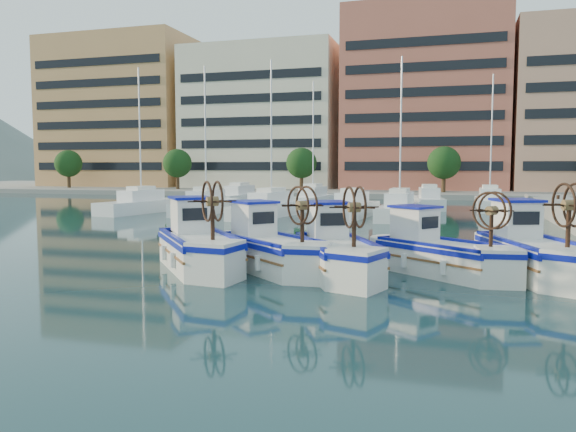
% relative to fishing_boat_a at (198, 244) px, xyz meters
% --- Properties ---
extents(ground, '(300.00, 300.00, 0.00)m').
position_rel_fishing_boat_a_xyz_m(ground, '(3.65, -0.71, -0.89)').
color(ground, '#1B4047').
rests_on(ground, ground).
extents(waterfront, '(180.00, 40.00, 25.60)m').
position_rel_fishing_boat_a_xyz_m(waterfront, '(12.88, 64.33, 10.20)').
color(waterfront, gray).
rests_on(waterfront, ground).
extents(yacht_marina, '(42.19, 22.18, 11.50)m').
position_rel_fishing_boat_a_xyz_m(yacht_marina, '(0.10, 27.23, -0.37)').
color(yacht_marina, white).
rests_on(yacht_marina, ground).
extents(fishing_boat_a, '(4.72, 5.21, 3.24)m').
position_rel_fishing_boat_a_xyz_m(fishing_boat_a, '(0.00, 0.00, 0.00)').
color(fishing_boat_a, white).
rests_on(fishing_boat_a, ground).
extents(fishing_boat_b, '(4.86, 4.63, 3.08)m').
position_rel_fishing_boat_a_xyz_m(fishing_boat_b, '(2.59, 0.42, -0.04)').
color(fishing_boat_b, white).
rests_on(fishing_boat_b, ground).
extents(fishing_boat_c, '(3.94, 5.16, 3.11)m').
position_rel_fishing_boat_a_xyz_m(fishing_boat_c, '(5.03, 0.25, -0.04)').
color(fishing_boat_c, white).
rests_on(fishing_boat_c, ground).
extents(fishing_boat_d, '(4.71, 4.24, 2.93)m').
position_rel_fishing_boat_a_xyz_m(fishing_boat_d, '(8.41, 1.34, -0.09)').
color(fishing_boat_d, white).
rests_on(fishing_boat_d, ground).
extents(fishing_boat_e, '(3.60, 5.35, 3.23)m').
position_rel_fishing_boat_a_xyz_m(fishing_boat_e, '(11.40, 1.81, -0.00)').
color(fishing_boat_e, white).
rests_on(fishing_boat_e, ground).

